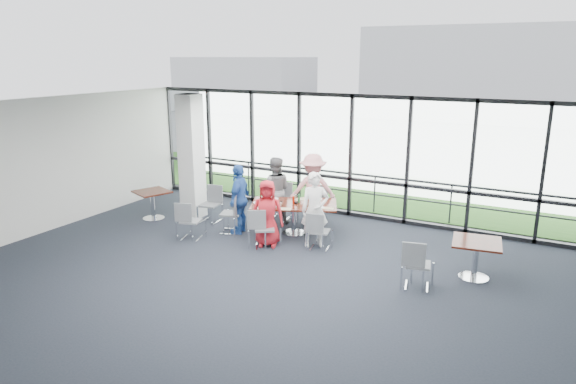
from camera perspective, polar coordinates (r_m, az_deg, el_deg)
The scene contains 41 objects.
floor at distance 9.62m, azimuth -4.39°, elevation -10.57°, with size 12.00×10.00×0.02m, color #1E242D.
ceiling at distance 8.74m, azimuth -4.82°, elevation 8.79°, with size 12.00×10.00×0.04m, color silver.
wall_left at distance 13.21m, azimuth -27.14°, elevation 2.24°, with size 0.10×10.00×3.20m, color silver.
curtain_wall_back at distance 13.41m, azimuth 6.98°, elevation 3.97°, with size 12.00×0.10×3.20m, color white.
structural_column at distance 13.47m, azimuth -10.68°, elevation 3.87°, with size 0.50×0.50×3.20m, color white.
apron at distance 18.40m, azimuth 12.48°, elevation 1.56°, with size 80.00×70.00×0.02m, color gray.
grass_strip at distance 16.53m, azimuth 10.58°, elevation 0.26°, with size 80.00×5.00×0.01m, color #255619.
hangar_main at distance 39.32m, azimuth 27.61°, elevation 11.65°, with size 24.00×10.00×6.00m, color silver.
hangar_aux at distance 42.03m, azimuth -4.81°, elevation 11.99°, with size 10.00×6.00×4.00m, color silver.
guard_rail at distance 14.21m, azimuth 7.72°, elevation 0.01°, with size 0.06×0.06×12.00m, color #2D2D33.
main_table at distance 12.13m, azimuth 0.67°, elevation -1.82°, with size 2.27×1.81×0.75m.
side_table_left at distance 13.68m, azimuth -14.85°, elevation -0.42°, with size 1.03×1.03×0.75m.
side_table_right at distance 10.34m, azimuth 20.21°, elevation -5.76°, with size 0.98×0.98×0.75m.
diner_near_left at distance 11.36m, azimuth -2.32°, elevation -2.38°, with size 0.73×0.48×1.50m, color red.
diner_near_right at distance 11.30m, azimuth 3.01°, elevation -1.98°, with size 0.61×0.45×1.68m, color white.
diner_far_left at distance 12.91m, azimuth -1.48°, elevation 0.21°, with size 0.82×0.51×1.69m, color slate.
diner_far_right at distance 12.79m, azimuth 2.77°, elevation 0.30°, with size 1.16×0.60×1.80m, color pink.
diner_end at distance 12.22m, azimuth -5.42°, elevation -0.76°, with size 0.98×0.53×1.67m, color #2957AB.
chair_main_nl at distance 11.33m, azimuth -2.61°, elevation -4.11°, with size 0.42×0.42×0.87m, color slate, non-canonical shape.
chair_main_nr at distance 11.25m, azimuth 3.55°, elevation -4.37°, with size 0.40×0.40×0.83m, color slate, non-canonical shape.
chair_main_fl at distance 13.19m, azimuth -0.98°, elevation -1.15°, with size 0.46×0.46×0.95m, color slate, non-canonical shape.
chair_main_fr at distance 13.08m, azimuth 2.72°, elevation -1.38°, with size 0.45×0.45×0.91m, color slate, non-canonical shape.
chair_main_end at distance 12.33m, azimuth -6.35°, elevation -2.39°, with size 0.46×0.46×0.95m, color slate, non-canonical shape.
chair_spare_la at distance 12.04m, azimuth -10.74°, elevation -3.18°, with size 0.43×0.43×0.88m, color slate, non-canonical shape.
chair_spare_lb at distance 13.17m, azimuth -8.69°, elevation -1.43°, with size 0.45×0.45×0.91m, color slate, non-canonical shape.
chair_spare_r at distance 9.70m, azimuth 14.25°, elevation -7.82°, with size 0.44×0.44×0.90m, color slate, non-canonical shape.
plate_nl at distance 11.82m, azimuth -1.98°, elevation -1.63°, with size 0.28×0.28×0.01m, color white.
plate_nr at distance 11.77m, azimuth 3.49°, elevation -1.72°, with size 0.24×0.24×0.01m, color white.
plate_fl at distance 12.47m, azimuth -1.67°, elevation -0.75°, with size 0.26×0.26×0.01m, color white.
plate_fr at distance 12.45m, azimuth 3.29°, elevation -0.79°, with size 0.24×0.24×0.01m, color white.
plate_end at distance 12.16m, azimuth -3.23°, elevation -1.18°, with size 0.28×0.28×0.01m, color white.
tumbler_a at distance 11.83m, azimuth -0.75°, elevation -1.33°, with size 0.06×0.06×0.13m, color white.
tumbler_b at distance 11.84m, azimuth 2.14°, elevation -1.28°, with size 0.07×0.07×0.15m, color white.
tumbler_c at distance 12.36m, azimuth 0.81°, elevation -0.60°, with size 0.07×0.07×0.13m, color white.
tumbler_d at distance 11.99m, azimuth -2.82°, elevation -1.11°, with size 0.07×0.07×0.14m, color white.
menu_a at distance 11.66m, azimuth -0.36°, elevation -1.89°, with size 0.29×0.20×0.00m, color beige.
menu_b at distance 11.75m, azimuth 4.46°, elevation -1.81°, with size 0.28×0.20×0.00m, color beige.
menu_c at distance 12.46m, azimuth 1.37°, elevation -0.79°, with size 0.32×0.22×0.00m, color beige.
condiment_caddy at distance 12.08m, azimuth 0.84°, elevation -1.20°, with size 0.10×0.07×0.04m, color black.
ketchup_bottle at distance 12.06m, azimuth 0.62°, elevation -0.88°, with size 0.06×0.06×0.18m, color #9F1000.
green_bottle at distance 12.16m, azimuth 1.22°, elevation -0.71°, with size 0.05×0.05×0.20m, color #226833.
Camera 1 is at (4.71, -7.30, 4.13)m, focal length 32.00 mm.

